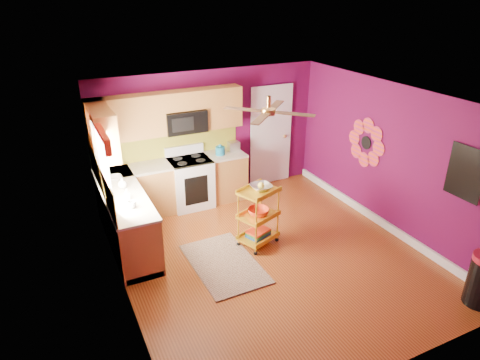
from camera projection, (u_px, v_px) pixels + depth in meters
ground at (271, 255)px, 6.77m from camera, size 5.00×5.00×0.00m
room_envelope at (276, 159)px, 6.11m from camera, size 4.54×5.04×2.52m
lower_cabinets at (155, 200)px, 7.55m from camera, size 2.81×2.31×0.94m
electric_range at (190, 182)px, 8.14m from camera, size 0.76×0.66×1.13m
upper_cabinetry at (148, 120)px, 7.32m from camera, size 2.80×2.30×1.26m
left_window at (101, 153)px, 6.04m from camera, size 0.08×1.35×1.08m
panel_door at (271, 137)px, 8.90m from camera, size 0.95×0.11×2.15m
right_wall_art at (407, 155)px, 6.77m from camera, size 0.04×2.74×1.04m
ceiling_fan at (269, 111)px, 5.99m from camera, size 1.01×1.01×0.26m
shag_rug at (224, 263)px, 6.54m from camera, size 0.95×1.53×0.02m
rolling_cart at (259, 214)px, 6.85m from camera, size 0.72×0.63×1.09m
teal_kettle at (220, 151)px, 8.15m from camera, size 0.18×0.18×0.21m
toaster at (234, 146)px, 8.35m from camera, size 0.22×0.15×0.18m
soap_bottle_a at (127, 194)px, 6.44m from camera, size 0.08×0.08×0.17m
soap_bottle_b at (122, 183)px, 6.80m from camera, size 0.14×0.14×0.18m
counter_dish at (115, 178)px, 7.13m from camera, size 0.24×0.24×0.06m
counter_cup at (132, 205)px, 6.21m from camera, size 0.13×0.13×0.10m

